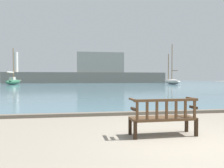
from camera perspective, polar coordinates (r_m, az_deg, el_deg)
name	(u,v)px	position (r m, az deg, el deg)	size (l,w,h in m)	color
ground_plane	(195,145)	(5.09, 20.89, -14.64)	(160.00, 160.00, 0.00)	gray
harbor_water	(89,84)	(48.31, -6.09, 0.02)	(100.00, 80.00, 0.08)	slate
quay_edge_kerb	(142,113)	(8.55, 7.81, -7.50)	(40.00, 0.30, 0.12)	#675F54
park_bench	(163,117)	(5.51, 13.25, -8.29)	(1.61, 0.56, 0.92)	black
sailboat_mid_starboard	(13,81)	(47.28, -24.41, 0.67)	(2.25, 7.19, 7.17)	#2D6647
sailboat_mid_port	(172,81)	(46.69, 15.43, 0.74)	(1.72, 7.24, 8.24)	silver
far_breakwater	(91,73)	(55.10, -5.62, 2.90)	(40.26, 2.40, 7.80)	slate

